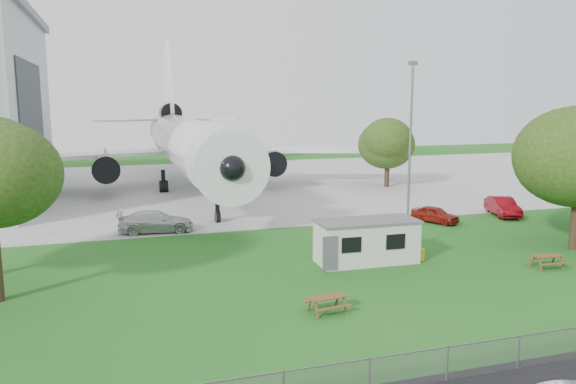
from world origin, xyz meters
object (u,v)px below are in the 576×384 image
object	(u,v)px
site_cabin	(367,241)
airliner	(188,141)
picnic_east	(547,268)
picnic_west	(327,312)

from	to	relation	value
site_cabin	airliner	bearing A→B (deg)	101.98
site_cabin	picnic_east	world-z (taller)	site_cabin
airliner	picnic_west	bearing A→B (deg)	-87.96
picnic_east	site_cabin	bearing A→B (deg)	158.40
airliner	site_cabin	size ratio (longest dim) A/B	7.03
airliner	picnic_east	xyz separation A→B (m)	(16.25, -35.42, -5.27)
airliner	picnic_west	size ratio (longest dim) A/B	26.52
site_cabin	picnic_west	distance (m)	8.76
picnic_west	picnic_east	xyz separation A→B (m)	(14.89, 2.62, 0.00)
site_cabin	picnic_west	world-z (taller)	site_cabin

